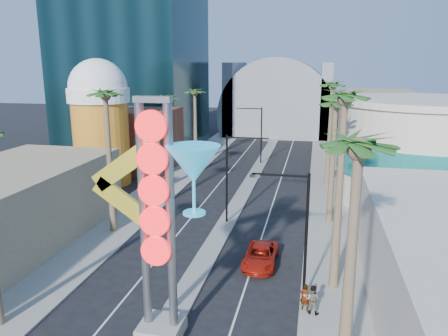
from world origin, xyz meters
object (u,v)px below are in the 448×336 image
neon_sign (172,206)px  red_pickup (261,256)px  pedestrian_a (305,297)px  pedestrian_b (312,299)px

neon_sign → red_pickup: neon_sign is taller
pedestrian_a → pedestrian_b: (0.41, -0.24, 0.05)m
red_pickup → pedestrian_b: 6.86m
neon_sign → red_pickup: 11.97m
pedestrian_b → neon_sign: bearing=40.5°
neon_sign → pedestrian_b: (6.89, 3.64, -6.30)m
red_pickup → pedestrian_a: pedestrian_a is taller
red_pickup → pedestrian_a: size_ratio=2.98×
pedestrian_a → red_pickup: bearing=-47.6°
neon_sign → pedestrian_b: 10.02m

